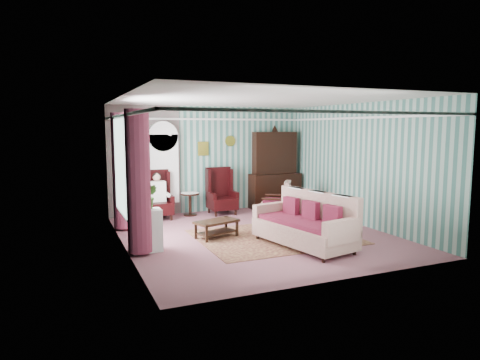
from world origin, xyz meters
name	(u,v)px	position (x,y,z in m)	size (l,w,h in m)	color
floor	(255,235)	(0.00, 0.00, 0.00)	(6.00, 6.00, 0.00)	#844D5B
room_shell	(226,143)	(-0.62, 0.18, 2.01)	(5.53, 6.02, 2.91)	#3C6D62
bookcase	(163,174)	(-1.35, 2.84, 1.12)	(0.80, 0.28, 2.24)	silver
dresser_hutch	(275,167)	(1.90, 2.72, 1.18)	(1.50, 0.56, 2.36)	black
wingback_left	(157,195)	(-1.60, 2.45, 0.62)	(0.76, 0.80, 1.25)	black
wingback_right	(222,191)	(0.15, 2.45, 0.62)	(0.76, 0.80, 1.25)	black
seated_woman	(157,196)	(-1.60, 2.45, 0.59)	(0.44, 0.40, 1.18)	silver
round_side_table	(190,204)	(-0.70, 2.60, 0.30)	(0.50, 0.50, 0.60)	black
nest_table	(327,208)	(2.47, 0.90, 0.27)	(0.45, 0.38, 0.54)	black
plant_stand	(147,231)	(-2.40, -0.30, 0.40)	(0.55, 0.35, 0.80)	silver
rug	(274,237)	(0.30, -0.30, 0.01)	(3.20, 2.60, 0.01)	#4F1A1F
sofa	(303,220)	(0.48, -1.17, 0.54)	(2.15, 1.04, 1.07)	beige
floral_armchair	(276,201)	(1.25, 1.44, 0.44)	(0.79, 0.76, 0.87)	beige
coffee_table	(217,229)	(-0.85, 0.13, 0.19)	(0.92, 0.48, 0.37)	black
potted_plant_a	(142,199)	(-2.50, -0.44, 1.03)	(0.41, 0.36, 0.46)	#1B571C
potted_plant_b	(150,197)	(-2.31, -0.24, 1.03)	(0.25, 0.21, 0.46)	#1C5119
potted_plant_c	(140,199)	(-2.51, -0.30, 1.02)	(0.24, 0.24, 0.43)	#1E4C18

